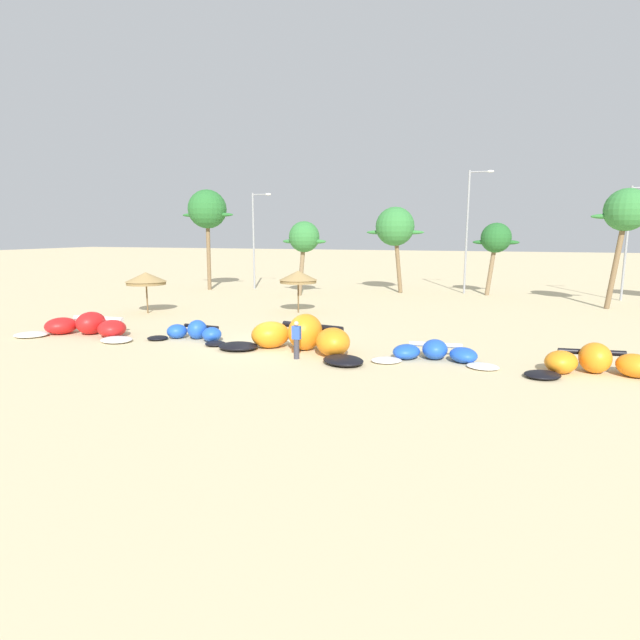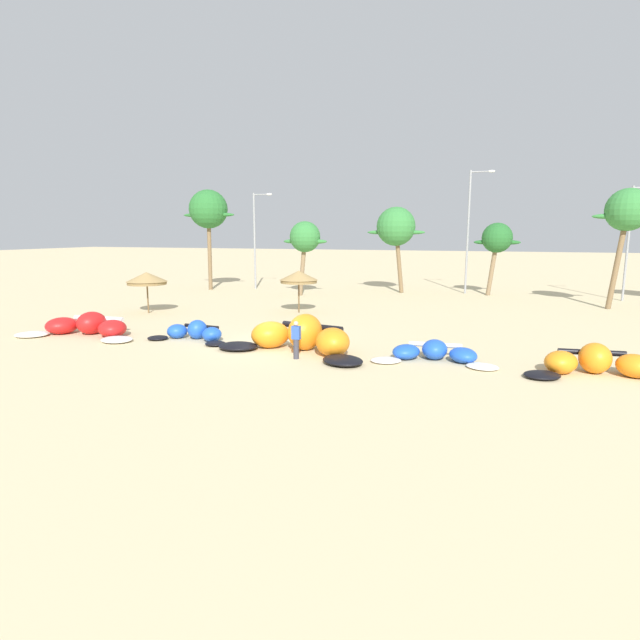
# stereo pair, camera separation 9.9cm
# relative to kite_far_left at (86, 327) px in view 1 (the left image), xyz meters

# --- Properties ---
(ground_plane) EXTENTS (260.00, 260.00, 0.00)m
(ground_plane) POSITION_rel_kite_far_left_xyz_m (9.91, 0.85, -0.45)
(ground_plane) COLOR beige
(kite_far_left) EXTENTS (7.03, 3.43, 1.17)m
(kite_far_left) POSITION_rel_kite_far_left_xyz_m (0.00, 0.00, 0.00)
(kite_far_left) COLOR white
(kite_far_left) RESTS_ON ground
(kite_left) EXTENTS (4.67, 2.24, 0.96)m
(kite_left) POSITION_rel_kite_far_left_xyz_m (5.92, 0.81, -0.08)
(kite_left) COLOR black
(kite_left) RESTS_ON ground
(kite_left_of_center) EXTENTS (7.43, 4.10, 1.65)m
(kite_left_of_center) POSITION_rel_kite_far_left_xyz_m (11.84, 0.18, 0.18)
(kite_left_of_center) COLOR black
(kite_left_of_center) RESTS_ON ground
(kite_center) EXTENTS (5.34, 2.59, 0.84)m
(kite_center) POSITION_rel_kite_far_left_xyz_m (17.71, 0.43, -0.13)
(kite_center) COLOR white
(kite_center) RESTS_ON ground
(kite_right_of_center) EXTENTS (5.77, 2.94, 1.17)m
(kite_right_of_center) POSITION_rel_kite_far_left_xyz_m (23.73, 0.19, -0.01)
(kite_right_of_center) COLOR black
(kite_right_of_center) RESTS_ON ground
(beach_umbrella_near_van) EXTENTS (2.64, 2.64, 2.71)m
(beach_umbrella_near_van) POSITION_rel_kite_far_left_xyz_m (-1.70, 7.22, 1.85)
(beach_umbrella_near_van) COLOR brown
(beach_umbrella_near_van) RESTS_ON ground
(beach_umbrella_middle) EXTENTS (2.53, 2.53, 2.79)m
(beach_umbrella_middle) POSITION_rel_kite_far_left_xyz_m (7.68, 10.64, 1.94)
(beach_umbrella_middle) COLOR brown
(beach_umbrella_middle) RESTS_ON ground
(person_near_kites) EXTENTS (0.36, 0.24, 1.62)m
(person_near_kites) POSITION_rel_kite_far_left_xyz_m (12.15, -1.14, 0.37)
(person_near_kites) COLOR #383842
(person_near_kites) RESTS_ON ground
(palm_leftmost) EXTENTS (5.24, 3.50, 9.12)m
(palm_leftmost) POSITION_rel_kite_far_left_xyz_m (-5.12, 20.88, 6.83)
(palm_leftmost) COLOR brown
(palm_leftmost) RESTS_ON ground
(palm_left) EXTENTS (3.83, 2.56, 6.20)m
(palm_left) POSITION_rel_kite_far_left_xyz_m (4.81, 19.46, 4.37)
(palm_left) COLOR #7F6647
(palm_left) RESTS_ON ground
(palm_left_of_gap) EXTENTS (5.07, 3.38, 7.48)m
(palm_left_of_gap) POSITION_rel_kite_far_left_xyz_m (11.54, 24.14, 5.27)
(palm_left_of_gap) COLOR brown
(palm_left_of_gap) RESTS_ON ground
(palm_center_left) EXTENTS (3.73, 2.49, 6.08)m
(palm_center_left) POSITION_rel_kite_far_left_xyz_m (19.92, 24.74, 4.28)
(palm_center_left) COLOR #7F6647
(palm_center_left) RESTS_ON ground
(palm_center_right) EXTENTS (4.31, 2.87, 8.23)m
(palm_center_right) POSITION_rel_kite_far_left_xyz_m (28.16, 19.26, 6.21)
(palm_center_right) COLOR brown
(palm_center_right) RESTS_ON ground
(lamppost_west) EXTENTS (1.93, 0.24, 8.85)m
(lamppost_west) POSITION_rel_kite_far_left_xyz_m (-1.36, 22.91, 4.53)
(lamppost_west) COLOR gray
(lamppost_west) RESTS_ON ground
(lamppost_west_center) EXTENTS (2.04, 0.24, 10.45)m
(lamppost_west_center) POSITION_rel_kite_far_left_xyz_m (17.68, 25.48, 5.35)
(lamppost_west_center) COLOR gray
(lamppost_west_center) RESTS_ON ground
(lamppost_east_center) EXTENTS (1.71, 0.24, 8.76)m
(lamppost_east_center) POSITION_rel_kite_far_left_xyz_m (29.61, 24.47, 4.45)
(lamppost_east_center) COLOR gray
(lamppost_east_center) RESTS_ON ground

